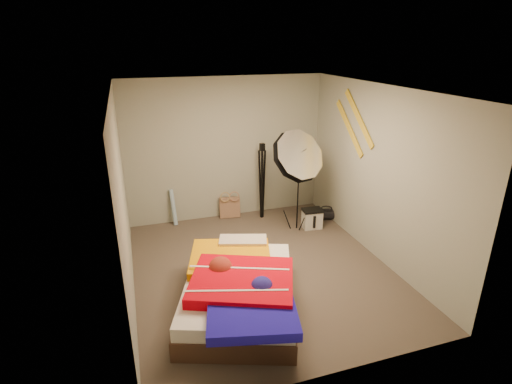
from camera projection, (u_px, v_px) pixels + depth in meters
name	position (u px, v px, depth m)	size (l,w,h in m)	color
floor	(262.00, 269.00, 5.67)	(4.00, 4.00, 0.00)	brown
ceiling	(263.00, 89.00, 4.78)	(4.00, 4.00, 0.00)	silver
wall_back	(226.00, 150.00, 7.00)	(3.50, 3.50, 0.00)	gray
wall_front	(338.00, 263.00, 3.45)	(3.50, 3.50, 0.00)	gray
wall_left	(123.00, 203.00, 4.72)	(4.00, 4.00, 0.00)	gray
wall_right	(378.00, 174.00, 5.73)	(4.00, 4.00, 0.00)	gray
tote_bag	(230.00, 207.00, 7.30)	(0.37, 0.11, 0.37)	#997258
wrapping_roll	(173.00, 207.00, 6.96)	(0.07, 0.07, 0.63)	#5591C0
camera_case	(312.00, 219.00, 6.88)	(0.31, 0.22, 0.31)	silver
duffel_bag	(326.00, 214.00, 7.22)	(0.20, 0.20, 0.33)	black
wall_stripe_upper	(359.00, 118.00, 6.00)	(0.02, 1.10, 0.10)	gold
wall_stripe_lower	(349.00, 128.00, 6.30)	(0.02, 1.10, 0.10)	gold
bed	(240.00, 289.00, 4.76)	(1.82, 2.24, 0.54)	#4D3225
photo_umbrella	(296.00, 157.00, 6.29)	(1.02, 0.77, 1.84)	black
camera_tripod	(262.00, 176.00, 7.06)	(0.09, 0.09, 1.39)	black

